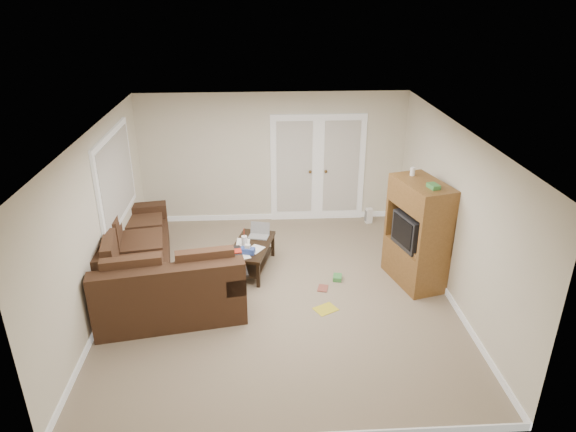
{
  "coord_description": "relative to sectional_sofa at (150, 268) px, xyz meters",
  "views": [
    {
      "loc": [
        -0.26,
        -6.55,
        4.23
      ],
      "look_at": [
        0.15,
        0.41,
        1.1
      ],
      "focal_mm": 32.0,
      "sensor_mm": 36.0,
      "label": 1
    }
  ],
  "objects": [
    {
      "name": "side_cabinet",
      "position": [
        4.14,
        -0.12,
        0.02
      ],
      "size": [
        0.55,
        0.55,
        1.09
      ],
      "rotation": [
        0.0,
        0.0,
        0.08
      ],
      "color": "#9F6D3A",
      "rests_on": "floor"
    },
    {
      "name": "floor_greenbox",
      "position": [
        2.86,
        0.12,
        -0.33
      ],
      "size": [
        0.17,
        0.2,
        0.07
      ],
      "primitive_type": "cube",
      "rotation": [
        0.0,
        0.0,
        -0.21
      ],
      "color": "#3E8840",
      "rests_on": "floor"
    },
    {
      "name": "space_heater",
      "position": [
        3.78,
        2.21,
        -0.22
      ],
      "size": [
        0.14,
        0.13,
        0.3
      ],
      "primitive_type": "cube",
      "rotation": [
        0.0,
        0.0,
        0.26
      ],
      "color": "white",
      "rests_on": "floor"
    },
    {
      "name": "wall_left",
      "position": [
        -0.56,
        -0.24,
        0.88
      ],
      "size": [
        0.02,
        5.5,
        2.5
      ],
      "primitive_type": "cube",
      "color": "silver",
      "rests_on": "floor"
    },
    {
      "name": "sectional_sofa",
      "position": [
        0.0,
        0.0,
        0.0
      ],
      "size": [
        2.52,
        3.18,
        0.94
      ],
      "rotation": [
        0.0,
        0.0,
        0.17
      ],
      "color": "#3D2617",
      "rests_on": "floor"
    },
    {
      "name": "french_doors",
      "position": [
        2.79,
        2.47,
        0.67
      ],
      "size": [
        1.8,
        0.05,
        2.13
      ],
      "color": "white",
      "rests_on": "floor"
    },
    {
      "name": "ceiling",
      "position": [
        1.94,
        -0.24,
        2.13
      ],
      "size": [
        5.0,
        5.5,
        0.02
      ],
      "primitive_type": "cube",
      "color": "silver",
      "rests_on": "wall_back"
    },
    {
      "name": "wall_front",
      "position": [
        1.94,
        -2.99,
        0.88
      ],
      "size": [
        5.0,
        0.02,
        2.5
      ],
      "primitive_type": "cube",
      "color": "silver",
      "rests_on": "floor"
    },
    {
      "name": "floor_book",
      "position": [
        2.53,
        -0.11,
        -0.36
      ],
      "size": [
        0.2,
        0.24,
        0.02
      ],
      "primitive_type": "imported",
      "rotation": [
        0.0,
        0.0,
        -0.26
      ],
      "color": "brown",
      "rests_on": "floor"
    },
    {
      "name": "floor",
      "position": [
        1.94,
        -0.24,
        -0.37
      ],
      "size": [
        5.5,
        5.5,
        0.0
      ],
      "primitive_type": "plane",
      "color": "gray",
      "rests_on": "ground"
    },
    {
      "name": "tv_armoire",
      "position": [
        4.04,
        0.04,
        0.46
      ],
      "size": [
        0.81,
        1.14,
        1.77
      ],
      "rotation": [
        0.0,
        0.0,
        0.26
      ],
      "color": "brown",
      "rests_on": "floor"
    },
    {
      "name": "wall_back",
      "position": [
        1.94,
        2.51,
        0.88
      ],
      "size": [
        5.0,
        0.02,
        2.5
      ],
      "primitive_type": "cube",
      "color": "silver",
      "rests_on": "floor"
    },
    {
      "name": "floor_magazine",
      "position": [
        2.58,
        -0.68,
        -0.37
      ],
      "size": [
        0.39,
        0.36,
        0.01
      ],
      "primitive_type": "cube",
      "rotation": [
        0.0,
        0.0,
        0.51
      ],
      "color": "gold",
      "rests_on": "floor"
    },
    {
      "name": "window_left",
      "position": [
        -0.52,
        0.76,
        1.18
      ],
      "size": [
        0.05,
        1.92,
        1.42
      ],
      "color": "white",
      "rests_on": "wall_left"
    },
    {
      "name": "wall_right",
      "position": [
        4.44,
        -0.24,
        0.88
      ],
      "size": [
        0.02,
        5.5,
        2.5
      ],
      "primitive_type": "cube",
      "color": "silver",
      "rests_on": "floor"
    },
    {
      "name": "baseboards",
      "position": [
        1.94,
        -0.24,
        -0.32
      ],
      "size": [
        5.0,
        5.5,
        0.1
      ],
      "primitive_type": null,
      "color": "white",
      "rests_on": "floor"
    },
    {
      "name": "coffee_table",
      "position": [
        1.53,
        0.55,
        -0.12
      ],
      "size": [
        0.81,
        1.21,
        0.75
      ],
      "rotation": [
        0.0,
        0.0,
        -0.25
      ],
      "color": "black",
      "rests_on": "floor"
    }
  ]
}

